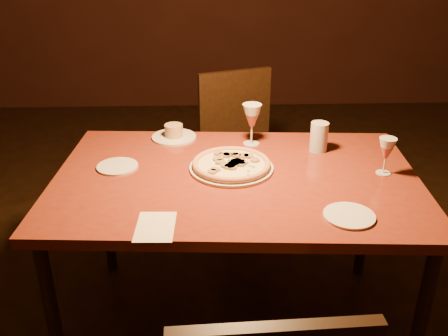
{
  "coord_description": "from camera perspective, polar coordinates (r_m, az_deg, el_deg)",
  "views": [
    {
      "loc": [
        0.07,
        -1.64,
        1.74
      ],
      "look_at": [
        0.13,
        0.26,
        0.82
      ],
      "focal_mm": 40.0,
      "sensor_mm": 36.0,
      "label": 1
    }
  ],
  "objects": [
    {
      "name": "wine_glass_far",
      "position": [
        2.34,
        3.19,
        4.98
      ],
      "size": [
        0.09,
        0.09,
        0.2
      ],
      "primitive_type": null,
      "color": "#A64D45",
      "rests_on": "dining_table"
    },
    {
      "name": "water_tumbler",
      "position": [
        2.32,
        10.8,
        3.52
      ],
      "size": [
        0.08,
        0.08,
        0.14
      ],
      "primitive_type": "cylinder",
      "color": "#ADB4BD",
      "rests_on": "dining_table"
    },
    {
      "name": "ramekin_saucer",
      "position": [
        2.45,
        -5.75,
        3.92
      ],
      "size": [
        0.22,
        0.22,
        0.07
      ],
      "color": "silver",
      "rests_on": "dining_table"
    },
    {
      "name": "side_plate_left",
      "position": [
        2.19,
        -12.09,
        0.18
      ],
      "size": [
        0.18,
        0.18,
        0.01
      ],
      "primitive_type": "cylinder",
      "color": "silver",
      "rests_on": "dining_table"
    },
    {
      "name": "dining_table",
      "position": [
        2.11,
        1.39,
        -2.6
      ],
      "size": [
        1.56,
        1.06,
        0.81
      ],
      "rotation": [
        0.0,
        0.0,
        -0.06
      ],
      "color": "maroon",
      "rests_on": "floor"
    },
    {
      "name": "side_plate_near",
      "position": [
        1.84,
        14.12,
        -5.31
      ],
      "size": [
        0.18,
        0.18,
        0.01
      ],
      "primitive_type": "cylinder",
      "color": "silver",
      "rests_on": "dining_table"
    },
    {
      "name": "wine_glass_right",
      "position": [
        2.16,
        17.99,
        1.31
      ],
      "size": [
        0.07,
        0.07,
        0.16
      ],
      "primitive_type": null,
      "color": "#A64D45",
      "rests_on": "dining_table"
    },
    {
      "name": "menu_card",
      "position": [
        1.75,
        -7.85,
        -6.65
      ],
      "size": [
        0.14,
        0.2,
        0.0
      ],
      "primitive_type": "cube",
      "rotation": [
        0.0,
        0.0,
        -0.03
      ],
      "color": "silver",
      "rests_on": "dining_table"
    },
    {
      "name": "pizza_plate",
      "position": [
        2.12,
        0.85,
        0.37
      ],
      "size": [
        0.36,
        0.36,
        0.04
      ],
      "color": "silver",
      "rests_on": "dining_table"
    },
    {
      "name": "chair_far",
      "position": [
        3.05,
        2.2,
        2.79
      ],
      "size": [
        0.59,
        0.59,
        0.96
      ],
      "rotation": [
        0.0,
        0.0,
        0.33
      ],
      "color": "black",
      "rests_on": "floor"
    }
  ]
}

